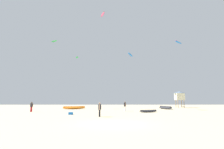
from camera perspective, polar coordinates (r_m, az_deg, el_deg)
ground_plane at (r=14.79m, az=0.45°, el=-15.54°), size 120.00×120.00×0.00m
person_foreground at (r=20.67m, az=-4.01°, el=-10.79°), size 0.37×0.54×1.63m
person_midground at (r=32.01m, az=-24.46°, el=-9.19°), size 0.52×0.37×1.62m
person_left at (r=31.11m, az=4.19°, el=-9.91°), size 0.37×0.53×1.65m
kite_grounded_near at (r=39.00m, az=-12.07°, el=-10.41°), size 5.08×3.34×0.58m
kite_grounded_mid at (r=28.84m, az=11.60°, el=-11.46°), size 3.25×1.96×0.38m
kite_grounded_far at (r=40.40m, az=16.78°, el=-10.15°), size 2.40×5.32×0.65m
lifeguard_tower at (r=48.38m, az=20.85°, el=-6.32°), size 2.30×2.30×4.15m
cooler_box at (r=24.34m, az=-13.12°, el=-12.09°), size 0.56×0.36×0.32m
kite_aloft_0 at (r=41.76m, az=-2.99°, el=18.75°), size 1.36×2.56×0.53m
kite_aloft_1 at (r=45.17m, az=-18.10°, el=10.14°), size 2.00×1.75×0.22m
kite_aloft_2 at (r=56.41m, az=5.91°, el=6.35°), size 2.68×4.63×1.10m
kite_aloft_3 at (r=54.87m, az=20.55°, el=9.68°), size 3.36×3.32×0.75m
kite_aloft_4 at (r=52.00m, az=-11.17°, el=5.43°), size 1.13×2.13×0.26m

